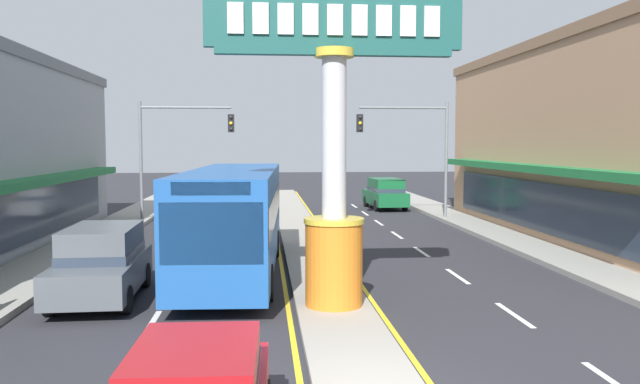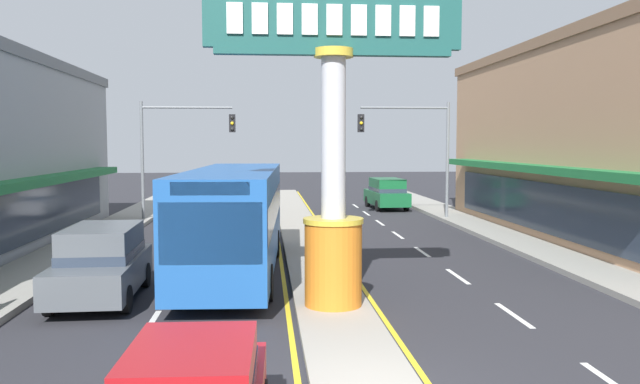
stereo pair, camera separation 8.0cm
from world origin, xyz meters
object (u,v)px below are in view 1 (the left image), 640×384
object	(u,v)px
suv_mid_left_lane	(102,262)
traffic_light_left_side	(175,140)
district_sign	(334,163)
suv_kerb_right	(385,193)
sedan_near_left_lane	(190,201)
traffic_light_right_side	(414,140)
bus_far_right_lane	(235,214)
sedan_far_left_oncoming	(245,209)

from	to	relation	value
suv_mid_left_lane	traffic_light_left_side	bearing A→B (deg)	90.98
district_sign	suv_kerb_right	world-z (taller)	district_sign
sedan_near_left_lane	suv_mid_left_lane	bearing A→B (deg)	-90.01
traffic_light_right_side	sedan_near_left_lane	distance (m)	13.18
district_sign	sedan_near_left_lane	size ratio (longest dim) A/B	1.75
traffic_light_left_side	sedan_near_left_lane	size ratio (longest dim) A/B	1.43
sedan_near_left_lane	suv_mid_left_lane	size ratio (longest dim) A/B	0.93
suv_mid_left_lane	suv_kerb_right	size ratio (longest dim) A/B	0.99
district_sign	traffic_light_left_side	world-z (taller)	district_sign
traffic_light_left_side	traffic_light_right_side	distance (m)	12.33
bus_far_right_lane	suv_kerb_right	size ratio (longest dim) A/B	2.41
bus_far_right_lane	sedan_near_left_lane	size ratio (longest dim) A/B	2.61
suv_kerb_right	traffic_light_left_side	bearing A→B (deg)	-155.83
traffic_light_left_side	sedan_near_left_lane	bearing A→B (deg)	85.25
bus_far_right_lane	sedan_far_left_oncoming	size ratio (longest dim) A/B	2.62
bus_far_right_lane	suv_kerb_right	distance (m)	20.82
sedan_far_left_oncoming	suv_kerb_right	bearing A→B (deg)	40.22
traffic_light_right_side	bus_far_right_lane	distance (m)	15.76
traffic_light_right_side	suv_mid_left_lane	size ratio (longest dim) A/B	1.33
traffic_light_left_side	suv_mid_left_lane	size ratio (longest dim) A/B	1.33
bus_far_right_lane	suv_mid_left_lane	size ratio (longest dim) A/B	2.43
bus_far_right_lane	suv_kerb_right	bearing A→B (deg)	66.07
traffic_light_right_side	sedan_far_left_oncoming	bearing A→B (deg)	-173.28
traffic_light_left_side	traffic_light_right_side	bearing A→B (deg)	-3.31
traffic_light_right_side	suv_mid_left_lane	distance (m)	20.17
suv_kerb_right	sedan_far_left_oncoming	bearing A→B (deg)	-139.78
traffic_light_right_side	bus_far_right_lane	bearing A→B (deg)	-124.04
traffic_light_left_side	suv_kerb_right	bearing A→B (deg)	24.17
district_sign	traffic_light_right_side	xyz separation A→B (m)	(6.15, 17.50, 0.66)
traffic_light_left_side	bus_far_right_lane	xyz separation A→B (m)	(3.58, -13.62, -2.38)
traffic_light_left_side	suv_kerb_right	xyz separation A→B (m)	(12.02, 5.40, -3.26)
sedan_far_left_oncoming	suv_kerb_right	distance (m)	11.05
traffic_light_right_side	sedan_near_left_lane	size ratio (longest dim) A/B	1.43
district_sign	suv_mid_left_lane	xyz separation A→B (m)	(-5.87, 1.64, -2.61)
district_sign	bus_far_right_lane	xyz separation A→B (m)	(-2.57, 4.59, -1.72)
district_sign	suv_kerb_right	distance (m)	24.47
traffic_light_right_side	suv_mid_left_lane	xyz separation A→B (m)	(-12.02, -15.86, -3.26)
sedan_far_left_oncoming	traffic_light_left_side	bearing A→B (deg)	154.14
suv_mid_left_lane	suv_kerb_right	bearing A→B (deg)	61.88
traffic_light_left_side	suv_mid_left_lane	world-z (taller)	traffic_light_left_side
suv_mid_left_lane	district_sign	bearing A→B (deg)	-15.59
suv_kerb_right	traffic_light_right_side	bearing A→B (deg)	-87.37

